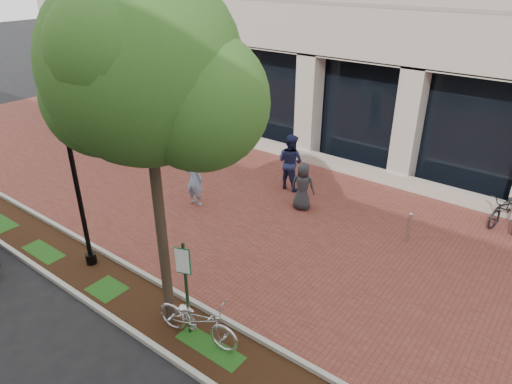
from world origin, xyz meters
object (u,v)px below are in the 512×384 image
Objects in this scene: pedestrian_left at (194,180)px; pedestrian_mid at (290,162)px; locked_bicycle at (197,320)px; parking_sign at (185,278)px; bollard at (409,227)px; street_tree at (148,80)px; pedestrian_right at (303,187)px; lamppost at (78,190)px.

pedestrian_mid is (1.82, 2.92, 0.13)m from pedestrian_left.
pedestrian_mid is at bearing 10.50° from locked_bicycle.
parking_sign reaches higher than pedestrian_mid.
street_tree is at bearing -115.05° from bollard.
parking_sign is 1.15× the size of locked_bicycle.
pedestrian_left reaches higher than locked_bicycle.
parking_sign reaches higher than bollard.
pedestrian_left is 1.83× the size of bollard.
locked_bicycle is at bearing 85.07° from pedestrian_right.
pedestrian_left is at bearing 112.07° from parking_sign.
parking_sign reaches higher than locked_bicycle.
street_tree is 3.67× the size of locked_bicycle.
parking_sign is 3.99m from street_tree.
pedestrian_left is at bearing 128.75° from street_tree.
locked_bicycle is (4.20, -0.27, -1.69)m from lamppost.
street_tree reaches higher than pedestrian_mid.
parking_sign is at bearing -4.54° from street_tree.
locked_bicycle reaches higher than bollard.
street_tree is at bearing 154.95° from parking_sign.
lamppost reaches higher than parking_sign.
street_tree is (-0.55, 0.04, 3.95)m from parking_sign.
street_tree is 8.68m from pedestrian_mid.
bollard is at bearing 44.13° from lamppost.
parking_sign is 6.40m from pedestrian_right.
pedestrian_mid reaches higher than bollard.
street_tree reaches higher than parking_sign.
locked_bicycle is (0.82, -0.05, -4.90)m from street_tree.
parking_sign reaches higher than pedestrian_right.
street_tree is 8.60m from bollard.
pedestrian_left is at bearing -162.64° from bollard.
pedestrian_right is (1.17, -1.05, -0.21)m from pedestrian_mid.
pedestrian_right is (2.99, 1.88, -0.08)m from pedestrian_left.
street_tree is (3.37, -0.21, 3.22)m from lamppost.
street_tree is 3.67× the size of pedestrian_mid.
pedestrian_mid is at bearing -127.62° from pedestrian_left.
locked_bicycle is at bearing -3.70° from street_tree.
pedestrian_right is at bearing -153.62° from pedestrian_left.
locked_bicycle is 6.78m from bollard.
street_tree is at bearing 77.97° from locked_bicycle.
locked_bicycle is 6.43m from pedestrian_right.
pedestrian_right is at bearing 94.65° from street_tree.
street_tree is 4.63× the size of pedestrian_right.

